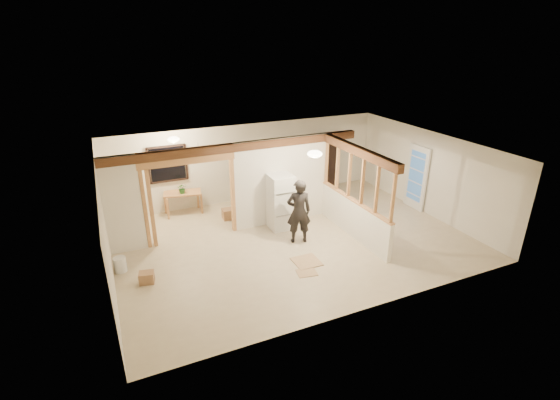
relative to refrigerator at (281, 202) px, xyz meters
name	(u,v)px	position (x,y,z in m)	size (l,w,h in m)	color
floor	(293,240)	(-0.01, -0.83, -0.79)	(9.00, 6.50, 0.01)	beige
ceiling	(294,149)	(-0.01, -0.83, 1.72)	(9.00, 6.50, 0.01)	white
wall_back	(250,162)	(-0.01, 2.42, 0.47)	(9.00, 0.01, 2.50)	white
wall_front	(369,256)	(-0.01, -4.08, 0.47)	(9.00, 0.01, 2.50)	white
wall_left	(105,229)	(-4.51, -0.83, 0.47)	(0.01, 6.50, 2.50)	white
wall_right	(429,173)	(4.49, -0.83, 0.47)	(0.01, 6.50, 2.50)	white
partition_left_stub	(123,205)	(-4.06, 0.37, 0.47)	(0.90, 0.12, 2.50)	white
partition_center	(281,181)	(0.19, 0.37, 0.47)	(2.80, 0.12, 2.50)	white
doorway_frame	(191,200)	(-2.41, 0.37, 0.32)	(2.46, 0.14, 2.20)	tan
header_beam_back	(240,147)	(-1.01, 0.37, 1.60)	(7.00, 0.18, 0.22)	brown
header_beam_right	(358,151)	(1.59, -1.23, 1.60)	(0.18, 3.30, 0.22)	brown
pony_wall	(353,218)	(1.59, -1.23, -0.28)	(0.12, 3.20, 1.00)	white
stud_partition	(356,178)	(1.59, -1.23, 0.88)	(0.14, 3.20, 1.32)	tan
window_back	(168,164)	(-2.61, 2.34, 0.77)	(1.12, 0.10, 1.10)	black
french_door	(417,178)	(4.41, -0.43, 0.22)	(0.12, 0.86, 2.00)	white
ceiling_dome_main	(315,154)	(0.29, -1.33, 1.70)	(0.36, 0.36, 0.16)	#FFEABF
ceiling_dome_util	(173,139)	(-2.51, 1.47, 1.70)	(0.32, 0.32, 0.14)	#FFEABF
hanging_bulb	(199,155)	(-2.01, 0.77, 1.40)	(0.07, 0.07, 0.07)	#FFD88C
refrigerator	(281,202)	(0.00, 0.00, 0.00)	(0.65, 0.63, 1.57)	white
woman	(299,211)	(0.08, -0.96, 0.09)	(0.63, 0.42, 1.74)	black
work_table	(183,203)	(-2.31, 2.09, -0.44)	(1.10, 0.55, 0.69)	tan
potted_plant	(182,188)	(-2.32, 1.99, 0.07)	(0.28, 0.25, 0.32)	#39792C
shop_vac	(120,233)	(-4.21, 0.79, -0.44)	(0.52, 0.52, 0.68)	#B10B10
bookshelf	(322,164)	(2.57, 2.20, 0.13)	(0.91, 0.30, 1.82)	black
bucket	(120,265)	(-4.34, -0.58, -0.61)	(0.28, 0.28, 0.36)	white
box_util_a	(229,214)	(-1.18, 1.15, -0.63)	(0.36, 0.31, 0.31)	#A0724D
box_util_b	(129,240)	(-4.05, 0.65, -0.63)	(0.32, 0.32, 0.30)	#A0724D
box_front	(147,277)	(-3.85, -1.31, -0.66)	(0.32, 0.26, 0.26)	#A0724D
floor_panel_near	(307,262)	(-0.21, -1.99, -0.77)	(0.62, 0.62, 0.02)	tan
floor_panel_far	(307,273)	(-0.42, -2.41, -0.78)	(0.45, 0.36, 0.01)	tan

